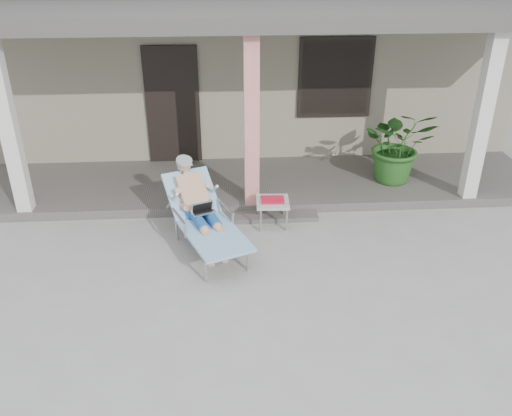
{
  "coord_description": "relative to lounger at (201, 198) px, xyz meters",
  "views": [
    {
      "loc": [
        -0.45,
        -5.5,
        4.03
      ],
      "look_at": [
        -0.04,
        0.6,
        0.85
      ],
      "focal_mm": 38.0,
      "sensor_mm": 36.0,
      "label": 1
    }
  ],
  "objects": [
    {
      "name": "potted_palm",
      "position": [
        3.26,
        1.68,
        0.06
      ],
      "size": [
        1.29,
        1.16,
        1.29
      ],
      "primitive_type": "imported",
      "rotation": [
        0.0,
        0.0,
        -0.14
      ],
      "color": "#26591E",
      "rests_on": "porch_deck"
    },
    {
      "name": "side_table",
      "position": [
        1.04,
        0.51,
        -0.37
      ],
      "size": [
        0.51,
        0.51,
        0.43
      ],
      "rotation": [
        0.0,
        0.0,
        -0.05
      ],
      "color": "beige",
      "rests_on": "ground"
    },
    {
      "name": "house",
      "position": [
        0.76,
        5.34,
        0.93
      ],
      "size": [
        10.4,
        5.4,
        3.3
      ],
      "color": "gray",
      "rests_on": "ground"
    },
    {
      "name": "porch_deck",
      "position": [
        0.76,
        1.84,
        -0.66
      ],
      "size": [
        10.0,
        2.0,
        0.15
      ],
      "primitive_type": "cube",
      "color": "#605B56",
      "rests_on": "ground"
    },
    {
      "name": "porch_step",
      "position": [
        0.76,
        0.69,
        -0.7
      ],
      "size": [
        2.0,
        0.3,
        0.07
      ],
      "primitive_type": "cube",
      "color": "#605B56",
      "rests_on": "ground"
    },
    {
      "name": "porch_overhang",
      "position": [
        0.76,
        1.79,
        2.06
      ],
      "size": [
        10.0,
        2.3,
        2.85
      ],
      "color": "silver",
      "rests_on": "porch_deck"
    },
    {
      "name": "ground",
      "position": [
        0.76,
        -1.16,
        -0.73
      ],
      "size": [
        60.0,
        60.0,
        0.0
      ],
      "primitive_type": "plane",
      "color": "#9E9E99",
      "rests_on": "ground"
    },
    {
      "name": "lounger",
      "position": [
        0.0,
        0.0,
        0.0
      ],
      "size": [
        1.3,
        1.89,
        1.19
      ],
      "rotation": [
        0.0,
        0.0,
        0.38
      ],
      "color": "#B7B7BC",
      "rests_on": "ground"
    }
  ]
}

